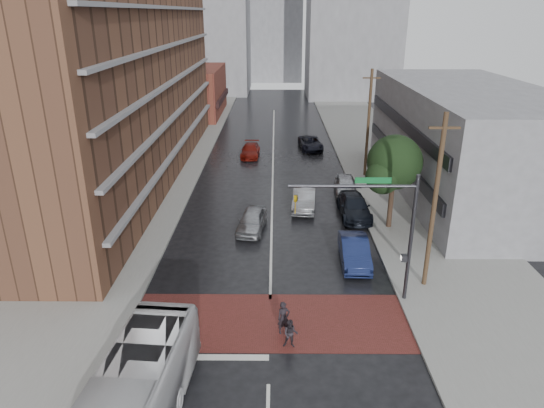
{
  "coord_description": "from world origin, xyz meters",
  "views": [
    {
      "loc": [
        0.28,
        -20.18,
        14.62
      ],
      "look_at": [
        0.06,
        7.88,
        3.5
      ],
      "focal_mm": 32.0,
      "sensor_mm": 36.0,
      "label": 1
    }
  ],
  "objects_px": {
    "pedestrian_b": "(291,334)",
    "suv_travel": "(311,143)",
    "car_travel_a": "(252,220)",
    "car_parked_far": "(346,186)",
    "car_travel_b": "(304,199)",
    "car_travel_c": "(250,150)",
    "car_parked_near": "(354,251)",
    "car_parked_mid": "(354,207)",
    "pedestrian_a": "(284,318)"
  },
  "relations": [
    {
      "from": "pedestrian_a",
      "to": "car_parked_far",
      "type": "height_order",
      "value": "pedestrian_a"
    },
    {
      "from": "car_travel_a",
      "to": "suv_travel",
      "type": "xyz_separation_m",
      "value": [
        5.66,
        22.24,
        -0.04
      ]
    },
    {
      "from": "car_travel_c",
      "to": "suv_travel",
      "type": "distance_m",
      "value": 7.4
    },
    {
      "from": "car_parked_far",
      "to": "suv_travel",
      "type": "bearing_deg",
      "value": 101.67
    },
    {
      "from": "car_travel_b",
      "to": "car_parked_near",
      "type": "relative_size",
      "value": 1.04
    },
    {
      "from": "suv_travel",
      "to": "car_parked_near",
      "type": "distance_m",
      "value": 27.09
    },
    {
      "from": "car_travel_c",
      "to": "car_parked_near",
      "type": "bearing_deg",
      "value": -70.33
    },
    {
      "from": "pedestrian_a",
      "to": "car_travel_c",
      "type": "distance_m",
      "value": 31.36
    },
    {
      "from": "pedestrian_b",
      "to": "suv_travel",
      "type": "bearing_deg",
      "value": 90.68
    },
    {
      "from": "pedestrian_a",
      "to": "pedestrian_b",
      "type": "bearing_deg",
      "value": -94.34
    },
    {
      "from": "car_travel_a",
      "to": "car_parked_near",
      "type": "bearing_deg",
      "value": -28.14
    },
    {
      "from": "pedestrian_b",
      "to": "car_travel_c",
      "type": "distance_m",
      "value": 32.45
    },
    {
      "from": "pedestrian_b",
      "to": "car_parked_near",
      "type": "bearing_deg",
      "value": 68.95
    },
    {
      "from": "suv_travel",
      "to": "car_parked_mid",
      "type": "xyz_separation_m",
      "value": [
        2.03,
        -19.57,
        0.06
      ]
    },
    {
      "from": "pedestrian_b",
      "to": "car_parked_mid",
      "type": "relative_size",
      "value": 0.27
    },
    {
      "from": "pedestrian_b",
      "to": "car_parked_far",
      "type": "distance_m",
      "value": 21.19
    },
    {
      "from": "suv_travel",
      "to": "car_parked_far",
      "type": "relative_size",
      "value": 1.12
    },
    {
      "from": "car_parked_far",
      "to": "pedestrian_b",
      "type": "bearing_deg",
      "value": -100.65
    },
    {
      "from": "car_parked_near",
      "to": "car_parked_mid",
      "type": "height_order",
      "value": "car_parked_near"
    },
    {
      "from": "car_travel_a",
      "to": "car_travel_c",
      "type": "xyz_separation_m",
      "value": [
        -1.08,
        19.18,
        -0.08
      ]
    },
    {
      "from": "pedestrian_b",
      "to": "car_travel_a",
      "type": "bearing_deg",
      "value": 106.33
    },
    {
      "from": "car_parked_near",
      "to": "car_travel_a",
      "type": "bearing_deg",
      "value": 145.61
    },
    {
      "from": "car_parked_far",
      "to": "pedestrian_a",
      "type": "bearing_deg",
      "value": -102.25
    },
    {
      "from": "pedestrian_b",
      "to": "car_travel_b",
      "type": "xyz_separation_m",
      "value": [
        1.57,
        17.32,
        0.1
      ]
    },
    {
      "from": "car_parked_near",
      "to": "car_parked_far",
      "type": "height_order",
      "value": "car_parked_near"
    },
    {
      "from": "car_parked_mid",
      "to": "car_parked_near",
      "type": "bearing_deg",
      "value": -99.11
    },
    {
      "from": "car_travel_a",
      "to": "car_parked_far",
      "type": "distance_m",
      "value": 10.7
    },
    {
      "from": "car_travel_c",
      "to": "car_parked_near",
      "type": "height_order",
      "value": "car_parked_near"
    },
    {
      "from": "car_travel_b",
      "to": "suv_travel",
      "type": "xyz_separation_m",
      "value": [
        1.71,
        18.0,
        -0.11
      ]
    },
    {
      "from": "pedestrian_a",
      "to": "car_travel_c",
      "type": "bearing_deg",
      "value": 75.36
    },
    {
      "from": "pedestrian_a",
      "to": "car_travel_c",
      "type": "height_order",
      "value": "pedestrian_a"
    },
    {
      "from": "car_parked_far",
      "to": "car_travel_b",
      "type": "bearing_deg",
      "value": -135.67
    },
    {
      "from": "pedestrian_a",
      "to": "car_travel_b",
      "type": "relative_size",
      "value": 0.34
    },
    {
      "from": "car_travel_b",
      "to": "car_parked_near",
      "type": "xyz_separation_m",
      "value": [
        2.64,
        -9.08,
        -0.03
      ]
    },
    {
      "from": "suv_travel",
      "to": "car_travel_b",
      "type": "bearing_deg",
      "value": -100.34
    },
    {
      "from": "suv_travel",
      "to": "car_parked_near",
      "type": "xyz_separation_m",
      "value": [
        0.93,
        -27.07,
        0.07
      ]
    },
    {
      "from": "car_travel_a",
      "to": "car_parked_mid",
      "type": "distance_m",
      "value": 8.15
    },
    {
      "from": "car_travel_c",
      "to": "suv_travel",
      "type": "bearing_deg",
      "value": 26.34
    },
    {
      "from": "pedestrian_a",
      "to": "car_travel_a",
      "type": "bearing_deg",
      "value": 79.41
    },
    {
      "from": "pedestrian_b",
      "to": "car_travel_c",
      "type": "relative_size",
      "value": 0.31
    },
    {
      "from": "car_travel_c",
      "to": "car_parked_far",
      "type": "relative_size",
      "value": 1.01
    },
    {
      "from": "suv_travel",
      "to": "pedestrian_a",
      "type": "bearing_deg",
      "value": -100.89
    },
    {
      "from": "car_travel_a",
      "to": "suv_travel",
      "type": "distance_m",
      "value": 22.95
    },
    {
      "from": "car_parked_near",
      "to": "car_parked_mid",
      "type": "bearing_deg",
      "value": 83.51
    },
    {
      "from": "car_travel_a",
      "to": "suv_travel",
      "type": "height_order",
      "value": "car_travel_a"
    },
    {
      "from": "car_travel_b",
      "to": "car_parked_near",
      "type": "bearing_deg",
      "value": -68.41
    },
    {
      "from": "car_travel_a",
      "to": "car_parked_far",
      "type": "xyz_separation_m",
      "value": [
        7.7,
        7.43,
        0.03
      ]
    },
    {
      "from": "pedestrian_a",
      "to": "suv_travel",
      "type": "xyz_separation_m",
      "value": [
        3.58,
        34.25,
        -0.13
      ]
    },
    {
      "from": "pedestrian_b",
      "to": "car_parked_far",
      "type": "bearing_deg",
      "value": 81.47
    },
    {
      "from": "pedestrian_b",
      "to": "car_travel_c",
      "type": "height_order",
      "value": "pedestrian_b"
    }
  ]
}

